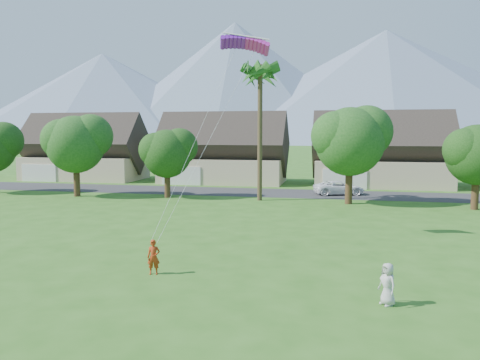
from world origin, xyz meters
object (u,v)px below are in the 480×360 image
(parked_car, at_px, (339,188))
(parafoil_kite, at_px, (245,42))
(watcher, at_px, (388,284))
(kite_flyer, at_px, (154,257))

(parked_car, xyz_separation_m, parafoil_kite, (-5.54, -20.90, 10.70))
(watcher, bearing_deg, parafoil_kite, -178.91)
(kite_flyer, bearing_deg, watcher, -24.37)
(kite_flyer, height_order, parafoil_kite, parafoil_kite)
(parked_car, height_order, parafoil_kite, parafoil_kite)
(parked_car, bearing_deg, watcher, 166.12)
(kite_flyer, height_order, parked_car, kite_flyer)
(parked_car, bearing_deg, parafoil_kite, 148.18)
(kite_flyer, distance_m, parked_car, 29.87)
(parafoil_kite, bearing_deg, parked_car, 64.30)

